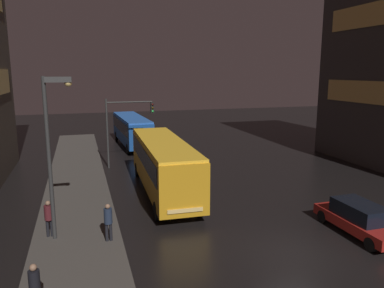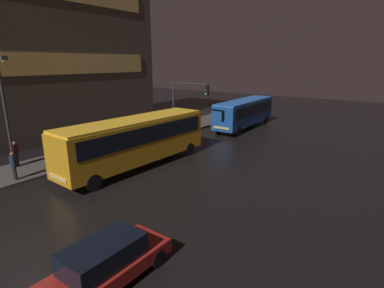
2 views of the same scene
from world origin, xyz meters
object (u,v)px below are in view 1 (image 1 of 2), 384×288
Objects in this scene: bus_far at (132,128)px; pedestrian_near at (49,215)px; car_taxi at (359,218)px; street_lamp_sidewalk at (53,133)px; pedestrian_mid at (108,219)px; traffic_light_main at (125,120)px; bus_near at (163,161)px; pedestrian_far at (35,286)px.

bus_far is 22.29m from pedestrian_near.
bus_far is at bearing -73.49° from car_taxi.
pedestrian_mid is at bearing -24.59° from street_lamp_sidewalk.
car_taxi is 18.95m from traffic_light_main.
bus_near is 2.08× the size of traffic_light_main.
car_taxi is at bearing -60.79° from traffic_light_main.
pedestrian_far is 7.00m from street_lamp_sidewalk.
pedestrian_mid is (2.60, -1.28, 0.01)m from pedestrian_near.
car_taxi is at bearing 133.10° from bus_near.
street_lamp_sidewalk is at bearing 71.36° from bus_far.
bus_far is at bearing 98.72° from pedestrian_mid.
bus_near is 6.70× the size of pedestrian_near.
bus_far is 1.91× the size of traffic_light_main.
bus_near is at bearing 87.01° from bus_far.
pedestrian_near is (-14.24, 3.65, 0.41)m from car_taxi.
traffic_light_main is (5.11, 18.80, 2.66)m from pedestrian_far.
street_lamp_sidewalk reaches higher than bus_far.
bus_near is 1.09× the size of bus_far.
pedestrian_far is at bearing -98.93° from pedestrian_mid.
car_taxi is 0.85× the size of traffic_light_main.
street_lamp_sidewalk is (-2.13, 0.97, 3.87)m from pedestrian_mid.
bus_near is at bearing 28.28° from pedestrian_far.
pedestrian_near is at bearing 58.64° from pedestrian_far.
pedestrian_far is at bearing -94.55° from street_lamp_sidewalk.
pedestrian_far is at bearing -105.21° from traffic_light_main.
bus_near is at bearing -49.09° from car_taxi.
bus_far reaches higher than pedestrian_near.
pedestrian_mid is at bearing -11.74° from car_taxi.
pedestrian_near is at bearing 69.99° from bus_far.
bus_near reaches higher than pedestrian_mid.
bus_near is at bearing -79.03° from traffic_light_main.
pedestrian_mid reaches higher than car_taxi.
bus_far is at bearing 73.71° from street_lamp_sidewalk.
pedestrian_far is at bearing 61.66° from bus_near.
pedestrian_near is at bearing -111.99° from traffic_light_main.
car_taxi is 14.71m from pedestrian_near.
bus_near is 8.69m from street_lamp_sidewalk.
traffic_light_main is at bearing -61.01° from car_taxi.
bus_near is 7.89m from traffic_light_main.
traffic_light_main is (-1.46, 7.55, 1.76)m from bus_near.
traffic_light_main is at bearing 76.77° from bus_far.
car_taxi is at bearing -21.54° from pedestrian_far.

